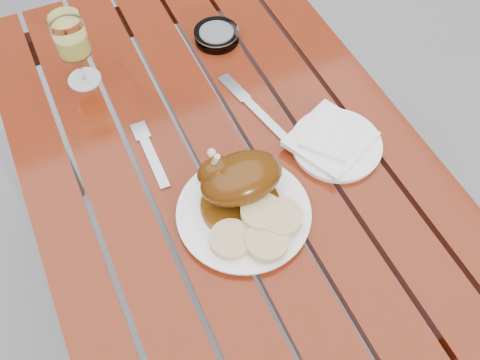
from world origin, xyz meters
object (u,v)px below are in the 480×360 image
(dinner_plate, at_px, (244,214))
(table, at_px, (223,229))
(wine_glass, at_px, (75,51))
(ashtray, at_px, (217,35))
(side_plate, at_px, (336,145))

(dinner_plate, bearing_deg, table, 82.23)
(table, bearing_deg, wine_glass, 124.20)
(ashtray, bearing_deg, side_plate, -76.90)
(table, xyz_separation_m, wine_glass, (-0.20, 0.30, 0.46))
(wine_glass, height_order, ashtray, wine_glass)
(wine_glass, xyz_separation_m, ashtray, (0.33, -0.00, -0.07))
(wine_glass, distance_m, ashtray, 0.34)
(dinner_plate, bearing_deg, side_plate, 15.65)
(table, distance_m, side_plate, 0.46)
(table, xyz_separation_m, dinner_plate, (-0.02, -0.18, 0.38))
(wine_glass, relative_size, ashtray, 1.63)
(side_plate, height_order, ashtray, ashtray)
(side_plate, distance_m, ashtray, 0.42)
(dinner_plate, height_order, ashtray, ashtray)
(dinner_plate, height_order, side_plate, dinner_plate)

